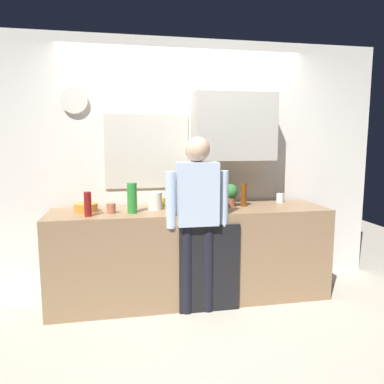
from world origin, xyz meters
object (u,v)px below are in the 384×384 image
bottle_clear_soda (132,198)px  cup_yellow_cup (162,202)px  bottle_red_vinegar (88,204)px  person_at_sink (197,210)px  bottle_amber_beer (244,195)px  potted_plant (230,194)px  storage_canister (155,201)px  coffee_maker (193,195)px  cup_terracotta_mug (111,208)px  dish_soap (220,201)px  mixing_bowl (86,208)px  cup_white_mug (280,198)px

bottle_clear_soda → cup_yellow_cup: bottle_clear_soda is taller
bottle_red_vinegar → person_at_sink: (0.95, -0.13, -0.07)m
bottle_red_vinegar → cup_yellow_cup: (0.69, 0.39, -0.07)m
bottle_red_vinegar → bottle_amber_beer: (1.50, 0.22, 0.00)m
potted_plant → storage_canister: bearing=-178.8°
bottle_red_vinegar → coffee_maker: bearing=6.8°
bottle_clear_soda → cup_terracotta_mug: size_ratio=3.04×
coffee_maker → storage_canister: 0.38m
bottle_red_vinegar → cup_terracotta_mug: bottle_red_vinegar is taller
cup_yellow_cup → dish_soap: dish_soap is taller
storage_canister → dish_soap: bearing=-9.5°
person_at_sink → coffee_maker: bearing=98.4°
bottle_red_vinegar → dish_soap: (1.23, 0.11, -0.03)m
coffee_maker → bottle_clear_soda: size_ratio=1.18×
mixing_bowl → bottle_red_vinegar: bearing=-79.7°
storage_canister → cup_terracotta_mug: bearing=-164.5°
potted_plant → cup_terracotta_mug: bearing=-173.7°
cup_white_mug → mixing_bowl: 2.02m
bottle_amber_beer → mixing_bowl: (-1.54, -0.00, -0.07)m
cup_yellow_cup → mixing_bowl: cup_yellow_cup is taller
coffee_maker → cup_terracotta_mug: (-0.77, -0.01, -0.10)m
bottle_clear_soda → cup_white_mug: bottle_clear_soda is taller
dish_soap → storage_canister: 0.63m
bottle_amber_beer → potted_plant: (-0.14, 0.01, 0.02)m
bottle_amber_beer → mixing_bowl: size_ratio=1.05×
bottle_red_vinegar → bottle_amber_beer: bearing=8.4°
cup_white_mug → cup_terracotta_mug: bearing=-171.1°
person_at_sink → bottle_red_vinegar: bearing=-176.5°
cup_terracotta_mug → bottle_amber_beer: bearing=5.3°
coffee_maker → storage_canister: coffee_maker is taller
cup_white_mug → storage_canister: bearing=-173.2°
bottle_red_vinegar → cup_terracotta_mug: size_ratio=2.39×
cup_terracotta_mug → storage_canister: (0.41, 0.11, 0.04)m
cup_white_mug → storage_canister: (-1.36, -0.16, 0.04)m
bottle_red_vinegar → bottle_clear_soda: bottle_clear_soda is taller
coffee_maker → person_at_sink: (-0.01, -0.24, -0.10)m
bottle_red_vinegar → cup_yellow_cup: size_ratio=2.59×
bottle_red_vinegar → bottle_clear_soda: (0.39, 0.08, 0.03)m
coffee_maker → dish_soap: size_ratio=1.83×
bottle_red_vinegar → cup_white_mug: size_ratio=2.32×
cup_white_mug → person_at_sink: person_at_sink is taller
person_at_sink → dish_soap: bearing=52.3°
bottle_clear_soda → storage_canister: 0.26m
cup_white_mug → cup_yellow_cup: size_ratio=1.12×
cup_yellow_cup → potted_plant: 0.70m
cup_terracotta_mug → mixing_bowl: bearing=153.3°
mixing_bowl → potted_plant: (1.41, 0.01, 0.09)m
storage_canister → coffee_maker: bearing=-15.9°
bottle_red_vinegar → potted_plant: bearing=9.6°
cup_white_mug → cup_yellow_cup: 1.28m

